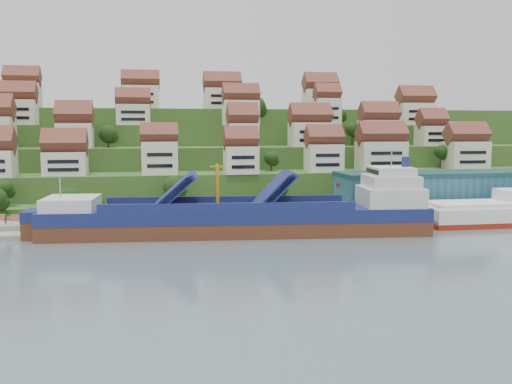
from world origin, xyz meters
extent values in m
plane|color=slate|center=(0.00, 0.00, 0.00)|extent=(300.00, 300.00, 0.00)
cube|color=gray|center=(20.00, 15.00, 1.10)|extent=(180.00, 14.00, 2.20)
cube|color=gray|center=(-58.00, 12.00, 0.50)|extent=(45.00, 20.00, 1.00)
cube|color=#2D4C1E|center=(0.00, 86.00, 2.00)|extent=(260.00, 128.00, 4.00)
cube|color=#2D4C1E|center=(0.00, 91.00, 5.50)|extent=(260.00, 118.00, 11.00)
cube|color=#2D4C1E|center=(0.00, 99.00, 9.00)|extent=(260.00, 102.00, 18.00)
cube|color=#2D4C1E|center=(0.00, 107.00, 12.50)|extent=(260.00, 86.00, 25.00)
cube|color=#2D4C1E|center=(0.00, 116.00, 15.50)|extent=(260.00, 68.00, 31.00)
cube|color=silver|center=(-50.85, 39.09, 14.24)|extent=(11.54, 8.57, 6.48)
cube|color=silver|center=(-25.03, 37.66, 15.62)|extent=(10.02, 7.03, 9.23)
cube|color=silver|center=(-1.99, 35.16, 14.92)|extent=(9.34, 7.62, 7.84)
cube|color=silver|center=(23.73, 38.07, 15.10)|extent=(10.44, 7.73, 8.19)
cube|color=silver|center=(42.80, 39.77, 15.44)|extent=(14.33, 8.26, 8.88)
cube|color=silver|center=(72.45, 41.21, 15.36)|extent=(12.79, 8.31, 8.73)
cube|color=silver|center=(-49.79, 54.19, 21.75)|extent=(10.47, 8.98, 7.50)
cube|color=silver|center=(1.22, 51.75, 21.75)|extent=(9.22, 8.56, 7.50)
cube|color=silver|center=(24.11, 54.57, 21.91)|extent=(13.01, 8.36, 7.81)
cube|color=silver|center=(48.36, 55.16, 22.33)|extent=(12.51, 8.18, 8.66)
cube|color=silver|center=(68.07, 56.06, 21.37)|extent=(9.17, 8.04, 6.74)
cube|color=silver|center=(-68.54, 68.91, 29.00)|extent=(10.80, 7.86, 7.99)
cube|color=silver|center=(-32.71, 70.79, 28.45)|extent=(11.08, 7.30, 6.91)
cube|color=silver|center=(3.72, 69.95, 29.25)|extent=(12.04, 7.79, 8.49)
cube|color=silver|center=(35.09, 70.61, 29.75)|extent=(8.75, 7.14, 9.49)
cube|color=silver|center=(69.75, 72.13, 29.07)|extent=(12.94, 8.47, 8.15)
cube|color=silver|center=(-70.85, 87.96, 35.31)|extent=(11.61, 8.03, 8.62)
cube|color=silver|center=(-30.27, 87.92, 35.16)|extent=(13.10, 7.51, 8.32)
cube|color=silver|center=(-0.46, 87.29, 34.85)|extent=(13.30, 8.15, 7.69)
cube|color=silver|center=(38.45, 89.95, 34.95)|extent=(12.58, 8.73, 7.89)
ellipsoid|color=#1D3A13|center=(-64.44, 27.93, 8.68)|extent=(4.36, 4.36, 4.36)
ellipsoid|color=#1D3A13|center=(6.76, 26.11, 8.21)|extent=(5.42, 5.42, 5.42)
ellipsoid|color=#1D3A13|center=(-21.56, 26.29, 8.38)|extent=(6.03, 6.03, 6.03)
ellipsoid|color=#1D3A13|center=(64.74, 43.11, 16.48)|extent=(4.37, 4.37, 4.37)
ellipsoid|color=#1D3A13|center=(8.79, 43.66, 14.81)|extent=(4.32, 4.32, 4.32)
ellipsoid|color=#1D3A13|center=(40.74, 59.83, 23.59)|extent=(4.70, 4.70, 4.70)
ellipsoid|color=#1D3A13|center=(-50.05, 59.38, 22.37)|extent=(6.46, 6.46, 6.46)
ellipsoid|color=#1D3A13|center=(-40.35, 57.97, 22.17)|extent=(5.66, 5.66, 5.66)
ellipsoid|color=#1D3A13|center=(9.62, 73.21, 31.54)|extent=(7.22, 7.22, 7.22)
ellipsoid|color=#1D3A13|center=(41.22, 73.97, 28.80)|extent=(4.68, 4.68, 4.68)
ellipsoid|color=#1D3A13|center=(-47.42, 19.00, 6.64)|extent=(5.67, 5.67, 5.67)
ellipsoid|color=#1D3A13|center=(-40.87, 19.00, 4.91)|extent=(4.08, 4.08, 4.08)
cube|color=#275B6C|center=(52.00, 17.00, 7.20)|extent=(60.00, 15.00, 10.00)
cylinder|color=gray|center=(18.00, 10.00, 6.20)|extent=(0.16, 0.16, 8.00)
cube|color=maroon|center=(18.60, 10.00, 9.80)|extent=(1.20, 0.05, 0.80)
cube|color=white|center=(-62.00, 11.50, 2.10)|extent=(2.40, 2.20, 2.20)
cube|color=white|center=(-58.00, 10.00, 2.10)|extent=(2.40, 2.20, 2.20)
cube|color=white|center=(-54.00, 11.50, 2.10)|extent=(2.40, 2.20, 2.20)
cube|color=#5A2F1B|center=(-8.71, -0.34, 1.00)|extent=(87.44, 21.83, 5.55)
cube|color=navy|center=(-8.71, -0.34, 4.77)|extent=(87.45, 21.96, 2.88)
cube|color=silver|center=(-45.15, 3.29, 7.54)|extent=(12.29, 13.69, 2.88)
cube|color=#262628|center=(-10.92, -0.12, 6.21)|extent=(56.33, 16.76, 0.33)
cube|color=navy|center=(-23.06, 1.09, 9.99)|extent=(9.49, 13.01, 7.67)
cube|color=navy|center=(-0.98, -1.11, 9.99)|extent=(9.07, 12.97, 8.11)
cylinder|color=orange|center=(-13.13, 0.10, 11.10)|extent=(0.85, 0.85, 9.99)
cube|color=silver|center=(26.62, -3.86, 8.32)|extent=(14.50, 13.91, 4.44)
cube|color=silver|center=(26.62, -3.86, 11.87)|extent=(12.16, 12.36, 2.77)
cube|color=silver|center=(26.62, -3.86, 14.20)|extent=(9.82, 10.82, 2.00)
cylinder|color=navy|center=(29.93, -4.19, 16.31)|extent=(1.94, 1.94, 2.44)
cube|color=maroon|center=(54.95, 0.99, 0.65)|extent=(32.79, 12.47, 2.83)
cube|color=white|center=(54.95, 0.99, 3.04)|extent=(32.79, 12.59, 3.48)
cube|color=white|center=(54.95, 0.99, 5.22)|extent=(31.14, 11.25, 1.30)
camera|label=1|loc=(-28.55, -126.35, 24.18)|focal=40.00mm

